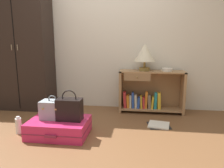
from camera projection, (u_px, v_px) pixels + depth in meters
The scene contains 11 objects.
ground_plane at pixel (81, 143), 2.43m from camera, with size 9.00×9.00×0.00m, color brown.
back_wall at pixel (103, 33), 3.63m from camera, with size 6.40×0.10×2.60m, color silver.
wardrobe at pixel (23, 47), 3.56m from camera, with size 0.94×0.47×2.12m.
bookshelf at pixel (148, 92), 3.50m from camera, with size 1.04×0.34×0.69m.
table_lamp at pixel (145, 53), 3.36m from camera, with size 0.33×0.33×0.43m.
bowl at pixel (167, 70), 3.37m from camera, with size 0.17×0.17×0.05m, color silver.
suitcase_large at pixel (59, 127), 2.63m from camera, with size 0.72×0.52×0.20m.
train_case at pixel (53, 109), 2.64m from camera, with size 0.29×0.21×0.30m.
handbag at pixel (70, 109), 2.58m from camera, with size 0.30×0.17×0.38m.
bottle at pixel (19, 125), 2.68m from camera, with size 0.07×0.07×0.22m.
open_book_on_floor at pixel (159, 125), 2.95m from camera, with size 0.34×0.33×0.02m.
Camera 1 is at (0.64, -2.18, 1.15)m, focal length 33.96 mm.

